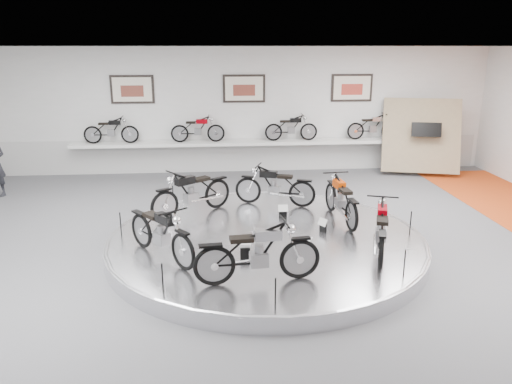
{
  "coord_description": "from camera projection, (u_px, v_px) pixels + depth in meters",
  "views": [
    {
      "loc": [
        -1.04,
        -9.14,
        4.03
      ],
      "look_at": [
        -0.18,
        0.6,
        1.15
      ],
      "focal_mm": 35.0,
      "sensor_mm": 36.0,
      "label": 1
    }
  ],
  "objects": [
    {
      "name": "bike_a",
      "position": [
        341.0,
        199.0,
        10.9
      ],
      "size": [
        0.75,
        1.76,
        1.01
      ],
      "primitive_type": null,
      "rotation": [
        0.0,
        0.0,
        1.66
      ],
      "color": "#C43B05",
      "rests_on": "display_platform"
    },
    {
      "name": "ceiling",
      "position": [
        269.0,
        47.0,
        8.82
      ],
      "size": [
        16.0,
        16.0,
        0.0
      ],
      "primitive_type": "plane",
      "rotation": [
        3.14,
        0.0,
        0.0
      ],
      "color": "white",
      "rests_on": "wall_back"
    },
    {
      "name": "poster_left",
      "position": [
        132.0,
        89.0,
        15.55
      ],
      "size": [
        1.35,
        0.06,
        0.88
      ],
      "primitive_type": "cube",
      "color": "silver",
      "rests_on": "wall_back"
    },
    {
      "name": "shelf",
      "position": [
        245.0,
        143.0,
        16.07
      ],
      "size": [
        11.0,
        0.55,
        0.1
      ],
      "primitive_type": "cube",
      "color": "silver",
      "rests_on": "wall_back"
    },
    {
      "name": "floor",
      "position": [
        268.0,
        255.0,
        9.96
      ],
      "size": [
        16.0,
        16.0,
        0.0
      ],
      "primitive_type": "plane",
      "color": "#4F4F51",
      "rests_on": "ground"
    },
    {
      "name": "wall_back",
      "position": [
        244.0,
        111.0,
        16.08
      ],
      "size": [
        16.0,
        0.0,
        16.0
      ],
      "primitive_type": "plane",
      "rotation": [
        1.57,
        0.0,
        0.0
      ],
      "color": "silver",
      "rests_on": "floor"
    },
    {
      "name": "display_panel",
      "position": [
        421.0,
        136.0,
        15.9
      ],
      "size": [
        2.56,
        1.52,
        2.3
      ],
      "primitive_type": "cube",
      "rotation": [
        -0.35,
        0.0,
        -0.26
      ],
      "color": "#927F5C",
      "rests_on": "floor"
    },
    {
      "name": "bike_d",
      "position": [
        161.0,
        232.0,
        8.96
      ],
      "size": [
        1.54,
        1.74,
        1.02
      ],
      "primitive_type": null,
      "rotation": [
        0.0,
        0.0,
        5.37
      ],
      "color": "black",
      "rests_on": "display_platform"
    },
    {
      "name": "shelf_bike_c",
      "position": [
        291.0,
        129.0,
        16.08
      ],
      "size": [
        1.22,
        0.43,
        0.73
      ],
      "primitive_type": null,
      "color": "black",
      "rests_on": "shelf"
    },
    {
      "name": "poster_center",
      "position": [
        244.0,
        89.0,
        15.84
      ],
      "size": [
        1.35,
        0.06,
        0.88
      ],
      "primitive_type": "cube",
      "color": "silver",
      "rests_on": "wall_back"
    },
    {
      "name": "bike_c",
      "position": [
        192.0,
        192.0,
        11.28
      ],
      "size": [
        1.84,
        1.6,
        1.07
      ],
      "primitive_type": null,
      "rotation": [
        0.0,
        0.0,
        3.78
      ],
      "color": "black",
      "rests_on": "display_platform"
    },
    {
      "name": "poster_right",
      "position": [
        352.0,
        88.0,
        16.14
      ],
      "size": [
        1.35,
        0.06,
        0.88
      ],
      "primitive_type": "cube",
      "color": "silver",
      "rests_on": "wall_back"
    },
    {
      "name": "platform_rim",
      "position": [
        266.0,
        237.0,
        10.17
      ],
      "size": [
        6.4,
        6.4,
        0.1
      ],
      "primitive_type": "torus",
      "color": "#B2B2BA",
      "rests_on": "display_platform"
    },
    {
      "name": "shelf_bike_d",
      "position": [
        373.0,
        128.0,
        16.31
      ],
      "size": [
        1.22,
        0.43,
        0.73
      ],
      "primitive_type": null,
      "color": "#B3B1B6",
      "rests_on": "shelf"
    },
    {
      "name": "display_platform",
      "position": [
        266.0,
        243.0,
        10.2
      ],
      "size": [
        6.4,
        6.4,
        0.3
      ],
      "primitive_type": "cylinder",
      "color": "silver",
      "rests_on": "floor"
    },
    {
      "name": "dado_band",
      "position": [
        244.0,
        155.0,
        16.47
      ],
      "size": [
        15.68,
        0.04,
        1.1
      ],
      "primitive_type": "cube",
      "color": "#BCBCBA",
      "rests_on": "floor"
    },
    {
      "name": "bike_b",
      "position": [
        275.0,
        185.0,
        11.97
      ],
      "size": [
        1.77,
        1.11,
        0.98
      ],
      "primitive_type": null,
      "rotation": [
        0.0,
        0.0,
        2.81
      ],
      "color": "black",
      "rests_on": "display_platform"
    },
    {
      "name": "shelf_bike_a",
      "position": [
        111.0,
        132.0,
        15.6
      ],
      "size": [
        1.22,
        0.43,
        0.73
      ],
      "primitive_type": null,
      "color": "black",
      "rests_on": "shelf"
    },
    {
      "name": "shelf_bike_b",
      "position": [
        198.0,
        131.0,
        15.83
      ],
      "size": [
        1.22,
        0.43,
        0.73
      ],
      "primitive_type": null,
      "color": "#800009",
      "rests_on": "shelf"
    },
    {
      "name": "bike_e",
      "position": [
        258.0,
        252.0,
        8.04
      ],
      "size": [
        1.83,
        0.8,
        1.04
      ],
      "primitive_type": null,
      "rotation": [
        0.0,
        0.0,
        6.38
      ],
      "color": "#B3B1B6",
      "rests_on": "display_platform"
    },
    {
      "name": "bike_f",
      "position": [
        381.0,
        228.0,
        9.14
      ],
      "size": [
        1.1,
        1.81,
        1.01
      ],
      "primitive_type": null,
      "rotation": [
        0.0,
        0.0,
        7.54
      ],
      "color": "#800009",
      "rests_on": "display_platform"
    }
  ]
}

